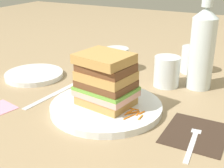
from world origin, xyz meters
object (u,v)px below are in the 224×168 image
object	(u,v)px
sandwich	(106,80)
fork	(194,137)
main_plate	(106,107)
empty_tumbler_1	(117,59)
side_plate	(34,75)
napkin_dark	(196,133)
knife	(51,96)
water_bottle	(202,47)
empty_tumbler_0	(193,60)
juice_glass	(167,73)

from	to	relation	value
sandwich	fork	xyz separation A→B (m)	(0.22, -0.03, -0.07)
main_plate	empty_tumbler_1	size ratio (longest dim) A/B	3.55
fork	side_plate	xyz separation A→B (m)	(-0.52, 0.12, 0.00)
napkin_dark	empty_tumbler_1	world-z (taller)	empty_tumbler_1
napkin_dark	empty_tumbler_1	distance (m)	0.42
fork	empty_tumbler_1	size ratio (longest dim) A/B	2.23
knife	sandwich	bearing A→B (deg)	-0.88
empty_tumbler_1	main_plate	bearing A→B (deg)	-68.26
water_bottle	knife	bearing A→B (deg)	-143.72
main_plate	water_bottle	distance (m)	0.31
sandwich	water_bottle	xyz separation A→B (m)	(0.16, 0.24, 0.04)
side_plate	empty_tumbler_1	bearing A→B (deg)	41.88
water_bottle	sandwich	bearing A→B (deg)	-123.56
sandwich	empty_tumbler_1	distance (m)	0.29
fork	empty_tumbler_0	distance (m)	0.41
empty_tumbler_0	empty_tumbler_1	distance (m)	0.24
sandwich	side_plate	bearing A→B (deg)	162.93
empty_tumbler_0	knife	bearing A→B (deg)	-128.25
knife	fork	bearing A→B (deg)	-4.95
juice_glass	empty_tumbler_0	xyz separation A→B (m)	(0.04, 0.15, 0.00)
water_bottle	empty_tumbler_1	bearing A→B (deg)	175.20
knife	napkin_dark	bearing A→B (deg)	-1.65
empty_tumbler_1	side_plate	bearing A→B (deg)	-138.12
juice_glass	side_plate	distance (m)	0.40
main_plate	knife	xyz separation A→B (m)	(-0.17, 0.00, -0.01)
water_bottle	side_plate	distance (m)	0.50
main_plate	fork	distance (m)	0.22
napkin_dark	water_bottle	size ratio (longest dim) A/B	0.54
water_bottle	empty_tumbler_0	world-z (taller)	water_bottle
main_plate	empty_tumbler_0	bearing A→B (deg)	72.38
napkin_dark	side_plate	distance (m)	0.53
side_plate	water_bottle	bearing A→B (deg)	18.21
empty_tumbler_0	main_plate	bearing A→B (deg)	-107.62
main_plate	juice_glass	bearing A→B (deg)	70.01
napkin_dark	fork	size ratio (longest dim) A/B	0.84
main_plate	empty_tumbler_0	xyz separation A→B (m)	(0.11, 0.36, 0.03)
main_plate	napkin_dark	distance (m)	0.22
knife	water_bottle	bearing A→B (deg)	36.28
napkin_dark	water_bottle	xyz separation A→B (m)	(-0.05, 0.25, 0.11)
sandwich	napkin_dark	xyz separation A→B (m)	(0.22, -0.01, -0.08)
main_plate	sandwich	size ratio (longest dim) A/B	1.84
sandwich	side_plate	size ratio (longest dim) A/B	0.83
napkin_dark	knife	world-z (taller)	same
knife	empty_tumbler_1	distance (m)	0.27
main_plate	juice_glass	world-z (taller)	juice_glass
water_bottle	empty_tumbler_0	xyz separation A→B (m)	(-0.05, 0.12, -0.07)
water_bottle	napkin_dark	bearing A→B (deg)	-77.85
empty_tumbler_0	empty_tumbler_1	world-z (taller)	empty_tumbler_0
fork	knife	size ratio (longest dim) A/B	0.83
fork	empty_tumbler_0	bearing A→B (deg)	104.83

